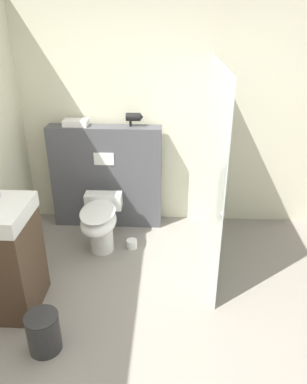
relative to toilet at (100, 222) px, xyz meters
name	(u,v)px	position (x,y,z in m)	size (l,w,h in m)	color
ground_plane	(128,370)	(0.43, -1.44, -0.36)	(12.00, 12.00, 0.00)	gray
wall_back	(147,116)	(0.43, 0.78, 0.89)	(8.00, 0.06, 2.50)	beige
partition_panel	(107,177)	(-0.01, 0.60, 0.24)	(1.24, 0.21, 1.19)	#4C4C51
shower_glass	(213,171)	(1.11, -0.03, 0.60)	(0.04, 1.57, 1.92)	silver
toilet	(100,222)	(0.00, 0.00, 0.00)	(0.39, 0.67, 0.56)	white
sink_vanity	(3,258)	(-0.64, -0.83, 0.13)	(0.52, 0.55, 1.11)	#473323
hair_drier	(134,117)	(0.31, 0.62, 0.93)	(0.18, 0.09, 0.15)	black
folded_towel	(76,123)	(-0.32, 0.61, 0.86)	(0.26, 0.16, 0.07)	white
spare_toilet_roll	(132,244)	(0.31, 0.07, -0.31)	(0.11, 0.11, 0.09)	white
waste_bin	(44,332)	(-0.21, -1.28, -0.20)	(0.25, 0.25, 0.32)	#2D2D2D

